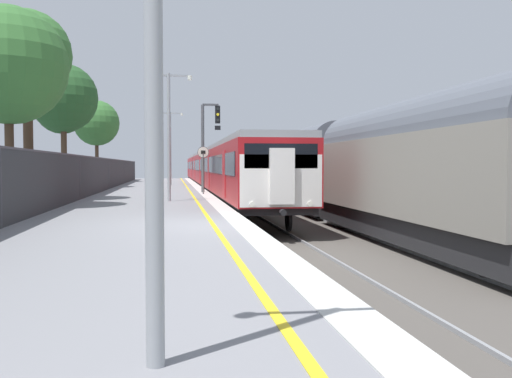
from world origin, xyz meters
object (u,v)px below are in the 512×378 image
at_px(commuter_train_at_platform, 214,169).
at_px(background_tree_left, 28,59).
at_px(signal_gantry, 207,137).
at_px(speed_limit_sign, 203,164).
at_px(platform_lamp_far, 170,142).
at_px(background_tree_back, 10,70).
at_px(background_tree_right, 63,101).
at_px(freight_train_adjacent_track, 279,166).
at_px(background_tree_centre, 97,125).
at_px(platform_lamp_mid, 169,125).

xyz_separation_m(commuter_train_at_platform, background_tree_left, (-9.56, -22.22, 4.82)).
bearing_deg(signal_gantry, speed_limit_sign, -99.33).
relative_size(platform_lamp_far, background_tree_back, 0.80).
relative_size(background_tree_left, background_tree_right, 0.97).
height_order(freight_train_adjacent_track, background_tree_back, background_tree_back).
relative_size(platform_lamp_far, background_tree_centre, 0.76).
height_order(commuter_train_at_platform, signal_gantry, signal_gantry).
height_order(commuter_train_at_platform, background_tree_right, background_tree_right).
xyz_separation_m(speed_limit_sign, platform_lamp_far, (-1.75, 14.58, 1.74)).
bearing_deg(background_tree_left, background_tree_back, -84.44).
xyz_separation_m(speed_limit_sign, background_tree_left, (-7.71, -4.47, 4.48)).
relative_size(freight_train_adjacent_track, platform_lamp_far, 10.60).
bearing_deg(speed_limit_sign, signal_gantry, 80.67).
bearing_deg(platform_lamp_mid, background_tree_right, 114.63).
bearing_deg(platform_lamp_mid, signal_gantry, 74.88).
height_order(platform_lamp_mid, background_tree_centre, background_tree_centre).
xyz_separation_m(freight_train_adjacent_track, background_tree_centre, (-14.28, 14.01, 3.80)).
distance_m(commuter_train_at_platform, background_tree_right, 14.02).
relative_size(commuter_train_at_platform, freight_train_adjacent_track, 1.00).
bearing_deg(commuter_train_at_platform, freight_train_adjacent_track, -64.20).
xyz_separation_m(signal_gantry, background_tree_left, (-8.08, -6.73, 2.95)).
bearing_deg(background_tree_left, speed_limit_sign, 30.10).
bearing_deg(background_tree_centre, background_tree_back, -87.99).
bearing_deg(background_tree_left, signal_gantry, 39.78).
bearing_deg(freight_train_adjacent_track, speed_limit_sign, -121.72).
bearing_deg(background_tree_back, background_tree_centre, 92.01).
relative_size(commuter_train_at_platform, background_tree_back, 8.45).
xyz_separation_m(platform_lamp_mid, background_tree_centre, (-6.67, 29.08, 2.04)).
xyz_separation_m(commuter_train_at_platform, speed_limit_sign, (-1.85, -17.75, 0.35)).
relative_size(commuter_train_at_platform, platform_lamp_far, 10.61).
xyz_separation_m(freight_train_adjacent_track, background_tree_right, (-14.80, 0.63, 4.43)).
relative_size(commuter_train_at_platform, speed_limit_sign, 23.94).
distance_m(platform_lamp_mid, background_tree_left, 6.71).
height_order(freight_train_adjacent_track, platform_lamp_far, platform_lamp_far).
bearing_deg(freight_train_adjacent_track, platform_lamp_mid, -116.77).
bearing_deg(speed_limit_sign, platform_lamp_mid, -107.38).
xyz_separation_m(platform_lamp_far, background_tree_left, (-5.96, -19.05, 2.74)).
bearing_deg(freight_train_adjacent_track, background_tree_back, -125.80).
distance_m(signal_gantry, background_tree_back, 13.54).
bearing_deg(freight_train_adjacent_track, background_tree_centre, 135.54).
bearing_deg(background_tree_left, freight_train_adjacent_track, 45.78).
xyz_separation_m(background_tree_centre, background_tree_right, (-0.52, -13.38, 0.63)).
distance_m(signal_gantry, platform_lamp_far, 12.51).
height_order(signal_gantry, speed_limit_sign, signal_gantry).
bearing_deg(platform_lamp_mid, speed_limit_sign, 72.62).
bearing_deg(freight_train_adjacent_track, commuter_train_at_platform, 115.80).
relative_size(signal_gantry, platform_lamp_far, 0.88).
height_order(speed_limit_sign, background_tree_centre, background_tree_centre).
xyz_separation_m(commuter_train_at_platform, signal_gantry, (-1.47, -15.49, 1.87)).
bearing_deg(speed_limit_sign, background_tree_right, 131.56).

